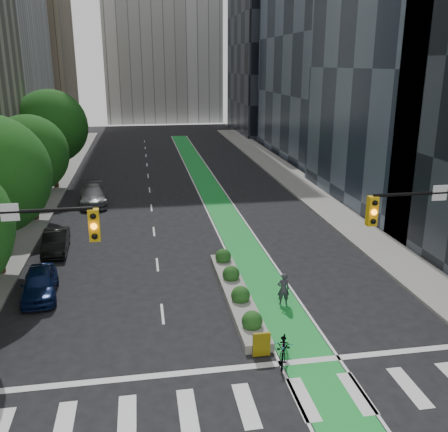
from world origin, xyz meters
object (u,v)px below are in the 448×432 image
object	(u,v)px
parked_car_left_mid	(56,241)
parked_car_left_far	(93,196)
bicycle	(284,348)
median_planter	(236,291)
cyclist	(283,289)
parked_car_left_near	(40,284)

from	to	relation	value
parked_car_left_mid	parked_car_left_far	distance (m)	10.80
bicycle	parked_car_left_mid	bearing A→B (deg)	146.51
median_planter	cyclist	distance (m)	2.38
median_planter	parked_car_left_mid	bearing A→B (deg)	140.31
cyclist	parked_car_left_far	distance (m)	22.44
bicycle	cyclist	world-z (taller)	cyclist
bicycle	parked_car_left_near	bearing A→B (deg)	163.37
parked_car_left_near	parked_car_left_mid	distance (m)	6.28
parked_car_left_mid	parked_car_left_far	world-z (taller)	parked_car_left_far
median_planter	bicycle	size ratio (longest dim) A/B	4.94
bicycle	parked_car_left_near	size ratio (longest dim) A/B	0.51
parked_car_left_near	cyclist	bearing A→B (deg)	-19.54
cyclist	parked_car_left_mid	xyz separation A→B (m)	(-11.85, 9.14, -0.15)
median_planter	bicycle	bearing A→B (deg)	-81.89
bicycle	cyclist	xyz separation A→B (m)	(1.29, 4.57, 0.27)
bicycle	parked_car_left_near	world-z (taller)	parked_car_left_near
parked_car_left_near	median_planter	bearing A→B (deg)	-16.51
bicycle	parked_car_left_mid	size ratio (longest dim) A/B	0.51
median_planter	parked_car_left_far	bearing A→B (deg)	113.99
median_planter	parked_car_left_near	xyz separation A→B (m)	(-9.60, 1.82, 0.32)
bicycle	parked_car_left_far	bearing A→B (deg)	129.49
median_planter	parked_car_left_mid	distance (m)	12.68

